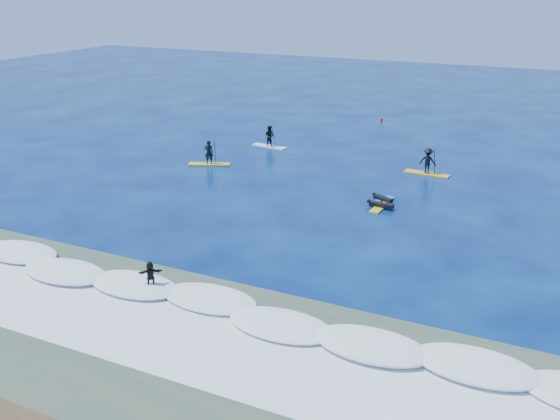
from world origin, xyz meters
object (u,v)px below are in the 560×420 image
at_px(sup_paddler_right, 428,163).
at_px(prone_paddler_near, 380,206).
at_px(sup_paddler_left, 209,156).
at_px(wave_surfer, 151,276).
at_px(prone_paddler_far, 382,199).
at_px(sup_paddler_center, 269,138).
at_px(marker_buoy, 381,120).

distance_m(sup_paddler_right, prone_paddler_near, 8.77).
height_order(sup_paddler_left, prone_paddler_near, sup_paddler_left).
xyz_separation_m(sup_paddler_left, wave_surfer, (8.72, -19.41, 0.04)).
bearing_deg(sup_paddler_left, wave_surfer, -88.87).
height_order(prone_paddler_far, wave_surfer, wave_surfer).
relative_size(sup_paddler_center, prone_paddler_far, 1.51).
distance_m(sup_paddler_left, marker_buoy, 22.48).
distance_m(prone_paddler_far, wave_surfer, 18.13).
relative_size(sup_paddler_left, sup_paddler_center, 1.04).
distance_m(prone_paddler_near, prone_paddler_far, 1.35).
relative_size(sup_paddler_center, wave_surfer, 1.86).
height_order(wave_surfer, marker_buoy, wave_surfer).
bearing_deg(prone_paddler_near, sup_paddler_left, 79.90).
distance_m(sup_paddler_left, sup_paddler_center, 7.31).
distance_m(sup_paddler_center, sup_paddler_right, 14.60).
relative_size(prone_paddler_far, wave_surfer, 1.23).
xyz_separation_m(sup_paddler_center, prone_paddler_far, (13.14, -9.48, -0.68)).
xyz_separation_m(wave_surfer, marker_buoy, (-0.92, 40.49, -0.51)).
xyz_separation_m(sup_paddler_right, marker_buoy, (-8.49, 16.12, -0.67)).
bearing_deg(sup_paddler_right, wave_surfer, -103.77).
distance_m(sup_paddler_right, wave_surfer, 25.52).
height_order(prone_paddler_near, wave_surfer, wave_surfer).
bearing_deg(prone_paddler_near, wave_surfer, 160.99).
xyz_separation_m(sup_paddler_center, sup_paddler_right, (14.44, -2.12, 0.10)).
bearing_deg(sup_paddler_left, prone_paddler_near, -36.77).
relative_size(sup_paddler_center, sup_paddler_right, 0.94).
xyz_separation_m(sup_paddler_center, marker_buoy, (5.96, 14.00, -0.58)).
bearing_deg(sup_paddler_left, sup_paddler_center, 52.36).
bearing_deg(wave_surfer, marker_buoy, 51.41).
xyz_separation_m(prone_paddler_near, wave_surfer, (-6.54, -15.69, 0.60)).
bearing_deg(sup_paddler_left, sup_paddler_right, -6.12).
relative_size(prone_paddler_far, marker_buoy, 3.67).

